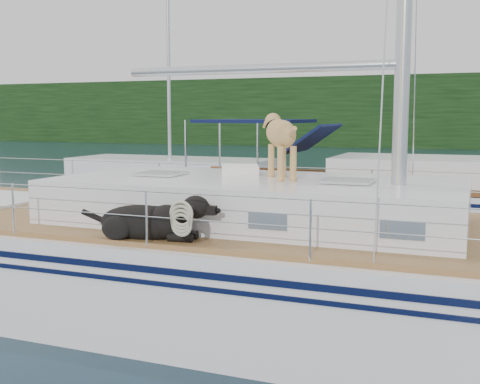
% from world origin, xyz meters
% --- Properties ---
extents(ground, '(120.00, 120.00, 0.00)m').
position_xyz_m(ground, '(0.00, 0.00, 0.00)').
color(ground, black).
rests_on(ground, ground).
extents(tree_line, '(90.00, 3.00, 6.00)m').
position_xyz_m(tree_line, '(0.00, 45.00, 3.00)').
color(tree_line, black).
rests_on(tree_line, ground).
extents(shore_bank, '(92.00, 1.00, 1.20)m').
position_xyz_m(shore_bank, '(0.00, 46.20, 0.60)').
color(shore_bank, '#595147').
rests_on(shore_bank, ground).
extents(main_sailboat, '(12.00, 3.82, 14.01)m').
position_xyz_m(main_sailboat, '(0.10, -0.00, 0.68)').
color(main_sailboat, silver).
rests_on(main_sailboat, ground).
extents(neighbor_sailboat, '(11.00, 3.50, 13.30)m').
position_xyz_m(neighbor_sailboat, '(1.77, 6.40, 0.63)').
color(neighbor_sailboat, silver).
rests_on(neighbor_sailboat, ground).
extents(bg_boat_west, '(8.00, 3.00, 11.65)m').
position_xyz_m(bg_boat_west, '(-8.00, 14.00, 0.45)').
color(bg_boat_west, silver).
rests_on(bg_boat_west, ground).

